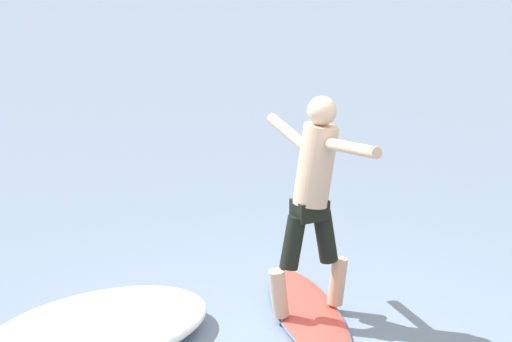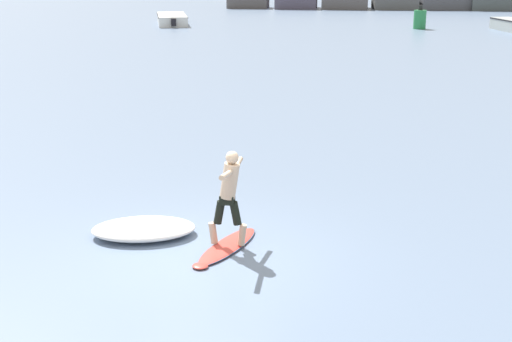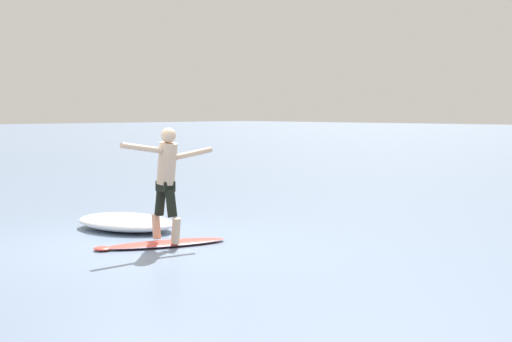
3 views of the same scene
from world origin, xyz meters
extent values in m
ellipsoid|color=#DF473D|center=(0.31, 0.40, 0.04)|extent=(1.17, 2.00, 0.07)
ellipsoid|color=#2870B2|center=(0.31, 0.40, 0.04)|extent=(1.19, 2.02, 0.03)
cone|color=black|center=(0.59, 1.15, -0.06)|extent=(0.06, 0.06, 0.14)
cone|color=black|center=(0.41, 1.07, -0.06)|extent=(0.06, 0.06, 0.14)
cone|color=black|center=(0.68, 0.97, -0.06)|extent=(0.06, 0.06, 0.14)
cylinder|color=#C8AA8C|center=(0.58, 0.38, 0.27)|extent=(0.19, 0.14, 0.41)
cylinder|color=black|center=(0.46, 0.39, 0.68)|extent=(0.23, 0.17, 0.45)
cylinder|color=#C8AA8C|center=(0.04, 0.42, 0.27)|extent=(0.19, 0.14, 0.41)
cylinder|color=black|center=(0.16, 0.41, 0.68)|extent=(0.23, 0.17, 0.45)
cube|color=black|center=(0.31, 0.40, 0.94)|extent=(0.27, 0.22, 0.16)
cylinder|color=#C8AA8C|center=(0.36, 0.40, 1.29)|extent=(0.39, 0.31, 0.68)
sphere|color=#C8AA8C|center=(0.41, 0.40, 1.73)|extent=(0.23, 0.23, 0.23)
cylinder|color=#C8AA8C|center=(0.43, 0.87, 1.43)|extent=(0.18, 0.69, 0.21)
cylinder|color=#C8AA8C|center=(0.36, -0.08, 1.55)|extent=(0.16, 0.69, 0.20)
ellipsoid|color=white|center=(-1.38, 0.82, 0.14)|extent=(2.18, 1.59, 0.28)
camera|label=1|loc=(-4.82, -7.08, 4.06)|focal=85.00mm
camera|label=2|loc=(2.00, -11.63, 5.16)|focal=50.00mm
camera|label=3|loc=(9.06, -6.43, 2.10)|focal=50.00mm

